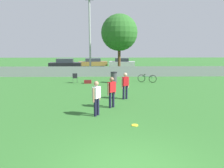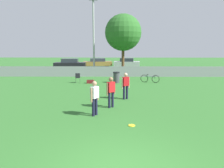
% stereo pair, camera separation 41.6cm
% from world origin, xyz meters
% --- Properties ---
extents(fence_backline, '(26.65, 0.07, 1.21)m').
position_xyz_m(fence_backline, '(0.00, 18.00, 0.55)').
color(fence_backline, gray).
rests_on(fence_backline, ground_plane).
extents(light_pole, '(0.90, 0.36, 8.30)m').
position_xyz_m(light_pole, '(-2.44, 19.12, 4.90)').
color(light_pole, '#9E9EA3').
rests_on(light_pole, ground_plane).
extents(tree_near_pole, '(4.06, 4.06, 6.74)m').
position_xyz_m(tree_near_pole, '(0.78, 19.83, 4.69)').
color(tree_near_pole, brown).
rests_on(tree_near_pole, ground_plane).
extents(player_thrower_red, '(0.49, 0.40, 1.61)m').
position_xyz_m(player_thrower_red, '(0.50, 7.92, 0.93)').
color(player_thrower_red, '#191933').
rests_on(player_thrower_red, ground_plane).
extents(player_receiver_white, '(0.39, 0.49, 1.61)m').
position_xyz_m(player_receiver_white, '(-1.07, 4.71, 0.93)').
color(player_receiver_white, '#191933').
rests_on(player_receiver_white, ground_plane).
extents(player_defender_red, '(0.45, 0.43, 1.61)m').
position_xyz_m(player_defender_red, '(-0.35, 6.06, 0.93)').
color(player_defender_red, '#191933').
rests_on(player_defender_red, ground_plane).
extents(frisbee_disc, '(0.28, 0.28, 0.03)m').
position_xyz_m(frisbee_disc, '(0.53, 3.39, 0.01)').
color(frisbee_disc, yellow).
rests_on(frisbee_disc, ground_plane).
extents(folding_chair_sideline, '(0.46, 0.46, 0.87)m').
position_xyz_m(folding_chair_sideline, '(-3.40, 13.95, 0.51)').
color(folding_chair_sideline, '#333338').
rests_on(folding_chair_sideline, ground_plane).
extents(bicycle_sideline, '(1.61, 0.65, 0.73)m').
position_xyz_m(bicycle_sideline, '(2.98, 14.20, 0.35)').
color(bicycle_sideline, black).
rests_on(bicycle_sideline, ground_plane).
extents(trash_bin, '(0.58, 0.58, 0.96)m').
position_xyz_m(trash_bin, '(-0.00, 14.03, 0.48)').
color(trash_bin, '#3F3F44').
rests_on(trash_bin, ground_plane).
extents(gear_bag_sideline, '(0.62, 0.34, 0.31)m').
position_xyz_m(gear_bag_sideline, '(-2.27, 13.76, 0.14)').
color(gear_bag_sideline, maroon).
rests_on(gear_bag_sideline, ground_plane).
extents(parked_car_dark, '(4.54, 1.84, 1.49)m').
position_xyz_m(parked_car_dark, '(-6.55, 26.23, 0.71)').
color(parked_car_dark, black).
rests_on(parked_car_dark, ground_plane).
extents(parked_car_tan, '(4.68, 2.42, 1.36)m').
position_xyz_m(parked_car_tan, '(-2.87, 29.67, 0.67)').
color(parked_car_tan, black).
rests_on(parked_car_tan, ground_plane).
extents(parked_car_silver, '(4.11, 2.15, 1.43)m').
position_xyz_m(parked_car_silver, '(1.73, 28.80, 0.69)').
color(parked_car_silver, black).
rests_on(parked_car_silver, ground_plane).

